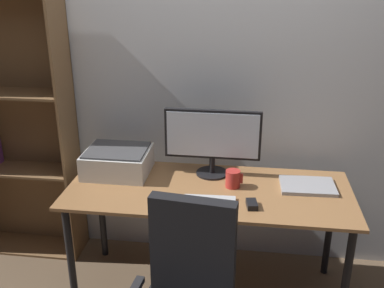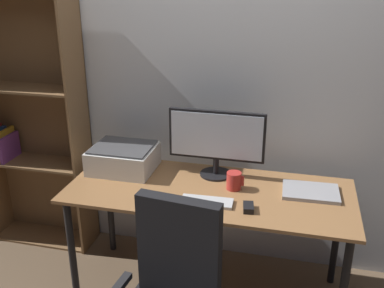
% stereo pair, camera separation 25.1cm
% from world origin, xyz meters
% --- Properties ---
extents(back_wall, '(6.40, 0.10, 2.60)m').
position_xyz_m(back_wall, '(0.00, 0.51, 1.30)').
color(back_wall, silver).
rests_on(back_wall, ground).
extents(desk, '(1.68, 0.69, 0.74)m').
position_xyz_m(desk, '(0.00, 0.00, 0.66)').
color(desk, olive).
rests_on(desk, ground).
extents(monitor, '(0.59, 0.20, 0.42)m').
position_xyz_m(monitor, '(0.00, 0.20, 0.99)').
color(monitor, black).
rests_on(monitor, desk).
extents(keyboard, '(0.29, 0.12, 0.02)m').
position_xyz_m(keyboard, '(0.02, -0.16, 0.75)').
color(keyboard, '#B7BABC').
rests_on(keyboard, desk).
extents(mouse, '(0.07, 0.10, 0.03)m').
position_xyz_m(mouse, '(0.25, -0.18, 0.76)').
color(mouse, black).
rests_on(mouse, desk).
extents(coffee_mug, '(0.10, 0.09, 0.11)m').
position_xyz_m(coffee_mug, '(0.14, 0.04, 0.79)').
color(coffee_mug, '#B72D28').
rests_on(coffee_mug, desk).
extents(laptop, '(0.33, 0.24, 0.02)m').
position_xyz_m(laptop, '(0.58, 0.09, 0.75)').
color(laptop, '#99999E').
rests_on(laptop, desk).
extents(printer, '(0.40, 0.34, 0.16)m').
position_xyz_m(printer, '(-0.59, 0.14, 0.82)').
color(printer, silver).
rests_on(printer, desk).
extents(bookshelf, '(0.78, 0.28, 1.83)m').
position_xyz_m(bookshelf, '(-1.38, 0.35, 0.90)').
color(bookshelf, brown).
rests_on(bookshelf, ground).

